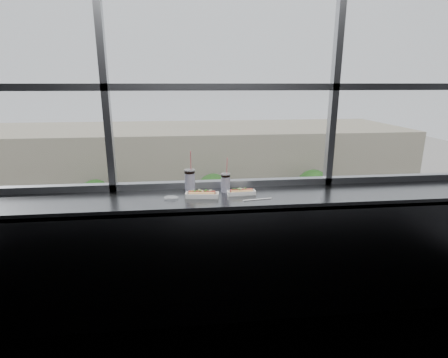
{
  "coord_description": "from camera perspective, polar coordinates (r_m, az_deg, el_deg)",
  "views": [
    {
      "loc": [
        -0.35,
        -1.6,
        2.04
      ],
      "look_at": [
        -0.03,
        1.23,
        1.25
      ],
      "focal_mm": 28.0,
      "sensor_mm": 36.0,
      "label": 1
    }
  ],
  "objects": [
    {
      "name": "pedestrian_d",
      "position": [
        34.21,
        7.87,
        -5.22
      ],
      "size": [
        0.65,
        0.87,
        1.96
      ],
      "primitive_type": "imported",
      "rotation": [
        0.0,
        0.0,
        1.57
      ],
      "color": "#66605B",
      "rests_on": "far_sidewalk"
    },
    {
      "name": "hotdog_tray_left",
      "position": [
        2.95,
        -3.61,
        -2.51
      ],
      "size": [
        0.29,
        0.13,
        0.07
      ],
      "rotation": [
        0.0,
        0.0,
        -0.13
      ],
      "color": "white",
      "rests_on": "counter"
    },
    {
      "name": "car_far_a",
      "position": [
        31.35,
        -25.34,
        -8.45
      ],
      "size": [
        3.28,
        6.53,
        2.1
      ],
      "primitive_type": "imported",
      "rotation": [
        0.0,
        0.0,
        1.46
      ],
      "color": "black",
      "rests_on": "street_asphalt"
    },
    {
      "name": "pedestrian_a",
      "position": [
        33.15,
        -17.66,
        -6.47
      ],
      "size": [
        0.67,
        0.9,
        2.02
      ],
      "primitive_type": "imported",
      "rotation": [
        0.0,
        0.0,
        1.57
      ],
      "color": "#66605B",
      "rests_on": "far_sidewalk"
    },
    {
      "name": "tree_right",
      "position": [
        34.77,
        14.36,
        -1.12
      ],
      "size": [
        3.19,
        3.19,
        4.99
      ],
      "color": "#47382B",
      "rests_on": "far_sidewalk"
    },
    {
      "name": "tree_left",
      "position": [
        33.65,
        -20.23,
        -2.59
      ],
      "size": [
        2.96,
        2.96,
        4.63
      ],
      "color": "#47382B",
      "rests_on": "far_sidewalk"
    },
    {
      "name": "pedestrian_c",
      "position": [
        33.34,
        5.54,
        -5.57
      ],
      "size": [
        0.7,
        0.93,
        2.1
      ],
      "primitive_type": "imported",
      "rotation": [
        0.0,
        0.0,
        1.57
      ],
      "color": "#66605B",
      "rests_on": "far_sidewalk"
    },
    {
      "name": "far_building",
      "position": [
        42.08,
        -5.82,
        3.02
      ],
      "size": [
        50.0,
        14.0,
        8.0
      ],
      "primitive_type": "cube",
      "color": "#9E947B",
      "rests_on": "plaza_ground"
    },
    {
      "name": "car_near_b",
      "position": [
        23.08,
        -19.03,
        -16.48
      ],
      "size": [
        3.17,
        6.65,
        2.15
      ],
      "primitive_type": "imported",
      "rotation": [
        0.0,
        0.0,
        1.65
      ],
      "color": "black",
      "rests_on": "street_asphalt"
    },
    {
      "name": "car_near_c",
      "position": [
        22.55,
        -2.01,
        -16.38
      ],
      "size": [
        3.08,
        6.58,
        2.14
      ],
      "primitive_type": "imported",
      "rotation": [
        0.0,
        0.0,
        1.63
      ],
      "color": "#903500",
      "rests_on": "street_asphalt"
    },
    {
      "name": "tree_center",
      "position": [
        32.68,
        -1.75,
        -1.83
      ],
      "size": [
        3.12,
        3.12,
        4.87
      ],
      "color": "#47382B",
      "rests_on": "far_sidewalk"
    },
    {
      "name": "window_mullions",
      "position": [
        3.13,
        -0.02,
        20.3
      ],
      "size": [
        6.0,
        0.08,
        2.4
      ],
      "primitive_type": null,
      "color": "gray",
      "rests_on": "ground"
    },
    {
      "name": "loose_straw",
      "position": [
        2.9,
        5.46,
        -3.33
      ],
      "size": [
        0.25,
        0.05,
        0.01
      ],
      "primitive_type": "cylinder",
      "rotation": [
        0.0,
        1.57,
        0.15
      ],
      "color": "white",
      "rests_on": "counter"
    },
    {
      "name": "soda_cup_right",
      "position": [
        3.08,
        0.26,
        -0.45
      ],
      "size": [
        0.09,
        0.09,
        0.31
      ],
      "color": "white",
      "rests_on": "counter"
    },
    {
      "name": "car_far_c",
      "position": [
        32.2,
        17.54,
        -6.8
      ],
      "size": [
        3.08,
        7.02,
        2.31
      ],
      "primitive_type": "imported",
      "rotation": [
        0.0,
        0.0,
        1.6
      ],
      "color": "white",
      "rests_on": "street_asphalt"
    },
    {
      "name": "far_sidewalk",
      "position": [
        33.72,
        -5.39,
        -7.28
      ],
      "size": [
        80.0,
        6.0,
        0.04
      ],
      "primitive_type": "cube",
      "color": "#9A958E",
      "rests_on": "plaza_ground"
    },
    {
      "name": "car_near_e",
      "position": [
        27.15,
        29.28,
        -12.61
      ],
      "size": [
        3.13,
        6.69,
        2.18
      ],
      "primitive_type": "imported",
      "rotation": [
        0.0,
        0.0,
        1.63
      ],
      "color": "#392FA5",
      "rests_on": "street_asphalt"
    },
    {
      "name": "pedestrian_b",
      "position": [
        33.7,
        -9.88,
        -5.4
      ],
      "size": [
        0.74,
        0.98,
        2.21
      ],
      "primitive_type": "imported",
      "rotation": [
        0.0,
        0.0,
        1.57
      ],
      "color": "#66605B",
      "rests_on": "far_sidewalk"
    },
    {
      "name": "soda_cup_left",
      "position": [
        3.13,
        -5.61,
        0.0
      ],
      "size": [
        0.1,
        0.1,
        0.36
      ],
      "color": "white",
      "rests_on": "counter"
    },
    {
      "name": "hotdog_tray_right",
      "position": [
        3.02,
        2.87,
        -2.13
      ],
      "size": [
        0.25,
        0.09,
        0.06
      ],
      "rotation": [
        0.0,
        0.0,
        0.06
      ],
      "color": "white",
      "rests_on": "counter"
    },
    {
      "name": "wall_back_lower",
      "position": [
        3.46,
        -0.02,
        -10.01
      ],
      "size": [
        6.0,
        0.0,
        6.0
      ],
      "primitive_type": "plane",
      "rotation": [
        1.57,
        0.0,
        0.0
      ],
      "color": "black",
      "rests_on": "ground"
    },
    {
      "name": "street_asphalt",
      "position": [
        26.51,
        -5.0,
        -13.94
      ],
      "size": [
        80.0,
        10.0,
        0.06
      ],
      "primitive_type": "cube",
      "color": "black",
      "rests_on": "plaza_ground"
    },
    {
      "name": "car_far_b",
      "position": [
        29.91,
        1.99,
        -8.1
      ],
      "size": [
        3.18,
        6.29,
        2.01
      ],
      "primitive_type": "imported",
      "rotation": [
        0.0,
        0.0,
        1.46
      ],
      "color": "#63230C",
      "rests_on": "street_asphalt"
    },
    {
      "name": "counter_fascia",
      "position": [
        2.99,
        1.15,
        -14.36
      ],
      "size": [
        6.0,
        0.04,
        1.04
      ],
      "primitive_type": "cube",
      "color": "slate",
      "rests_on": "ground"
    },
    {
      "name": "wrapper",
      "position": [
        2.94,
        -8.62,
        -2.99
      ],
      "size": [
        0.11,
        0.08,
        0.03
      ],
      "primitive_type": "ellipsoid",
      "color": "silver",
      "rests_on": "counter"
    },
    {
      "name": "plaza_ground",
      "position": [
        48.39,
        -5.79,
        -0.21
      ],
      "size": [
        120.0,
        120.0,
        0.0
      ],
      "primitive_type": "plane",
      "color": "#9A958E",
      "rests_on": "ground"
    },
    {
      "name": "window_glass",
      "position": [
        3.15,
        -0.06,
        20.27
      ],
      "size": [
        6.0,
        0.0,
        6.0
      ],
      "primitive_type": "plane",
      "rotation": [
        1.57,
        0.0,
        0.0
      ],
      "color": "silver",
      "rests_on": "ground"
    },
    {
      "name": "counter",
      "position": [
        3.01,
        0.57,
        -3.29
      ],
      "size": [
        6.0,
        0.55,
        0.06
      ],
      "primitive_type": "cube",
      "color": "slate",
      "rests_on": "ground"
    }
  ]
}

